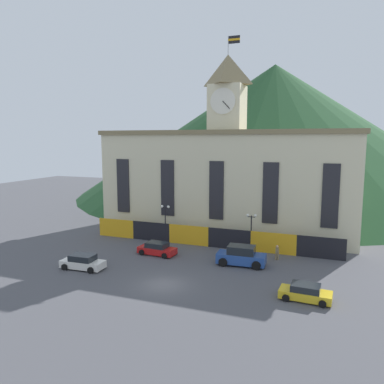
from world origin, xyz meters
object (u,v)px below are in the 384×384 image
at_px(pedestrian, 277,252).
at_px(street_lamp_far_right, 165,215).
at_px(street_lamp_center, 251,223).
at_px(car_yellow_coupe, 305,293).
at_px(car_red_sedan, 157,249).
at_px(car_white_taxi, 83,262).
at_px(car_blue_van, 241,256).

bearing_deg(pedestrian, street_lamp_far_right, 67.47).
bearing_deg(street_lamp_center, pedestrian, -41.95).
bearing_deg(car_yellow_coupe, car_red_sedan, 160.84).
xyz_separation_m(car_red_sedan, pedestrian, (13.24, 2.90, 0.25)).
bearing_deg(car_white_taxi, car_yellow_coupe, 178.10).
bearing_deg(pedestrian, car_blue_van, 122.42).
distance_m(street_lamp_far_right, car_red_sedan, 6.95).
bearing_deg(car_yellow_coupe, street_lamp_far_right, 148.06).
bearing_deg(street_lamp_center, car_yellow_coupe, -60.61).
xyz_separation_m(street_lamp_far_right, pedestrian, (15.01, -3.23, -2.50)).
xyz_separation_m(car_white_taxi, car_blue_van, (14.96, 6.89, 0.27)).
xyz_separation_m(car_blue_van, car_yellow_coupe, (6.99, -6.64, -0.34)).
distance_m(car_blue_van, pedestrian, 4.50).
relative_size(street_lamp_center, pedestrian, 2.56).
bearing_deg(car_yellow_coupe, pedestrian, 113.54).
relative_size(street_lamp_far_right, pedestrian, 2.77).
xyz_separation_m(car_yellow_coupe, pedestrian, (-3.69, 9.70, 0.29)).
xyz_separation_m(car_yellow_coupe, car_red_sedan, (-16.93, 6.80, 0.05)).
distance_m(car_blue_van, car_red_sedan, 9.95).
bearing_deg(car_yellow_coupe, car_blue_van, 139.17).
distance_m(street_lamp_center, car_blue_van, 6.68).
distance_m(street_lamp_center, car_white_taxi, 19.87).
height_order(street_lamp_center, car_blue_van, street_lamp_center).
relative_size(car_blue_van, car_red_sedan, 1.15).
relative_size(street_lamp_far_right, car_white_taxi, 1.02).
bearing_deg(street_lamp_far_right, pedestrian, -12.15).
xyz_separation_m(street_lamp_center, car_blue_van, (0.30, -6.29, -2.23)).
xyz_separation_m(street_lamp_center, pedestrian, (3.59, -3.23, -2.28)).
height_order(car_red_sedan, pedestrian, pedestrian).
distance_m(car_yellow_coupe, pedestrian, 10.38).
height_order(street_lamp_far_right, car_white_taxi, street_lamp_far_right).
relative_size(street_lamp_far_right, street_lamp_center, 1.08).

